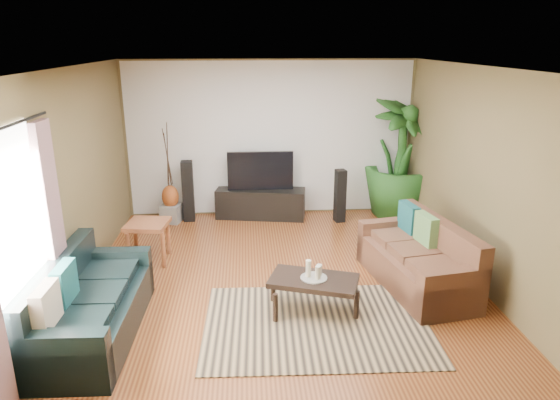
{
  "coord_description": "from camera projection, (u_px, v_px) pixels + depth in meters",
  "views": [
    {
      "loc": [
        -0.42,
        -5.84,
        2.99
      ],
      "look_at": [
        0.0,
        0.2,
        1.05
      ],
      "focal_mm": 32.0,
      "sensor_mm": 36.0,
      "label": 1
    }
  ],
  "objects": [
    {
      "name": "floor",
      "position": [
        281.0,
        281.0,
        6.49
      ],
      "size": [
        5.5,
        5.5,
        0.0
      ],
      "primitive_type": "plane",
      "color": "brown",
      "rests_on": "ground"
    },
    {
      "name": "ceiling",
      "position": [
        281.0,
        67.0,
        5.66
      ],
      "size": [
        5.5,
        5.5,
        0.0
      ],
      "primitive_type": "plane",
      "rotation": [
        3.14,
        0.0,
        0.0
      ],
      "color": "white",
      "rests_on": "ground"
    },
    {
      "name": "wall_back",
      "position": [
        270.0,
        139.0,
        8.69
      ],
      "size": [
        5.0,
        0.0,
        5.0
      ],
      "primitive_type": "plane",
      "rotation": [
        1.57,
        0.0,
        0.0
      ],
      "color": "brown",
      "rests_on": "ground"
    },
    {
      "name": "wall_front",
      "position": [
        310.0,
        288.0,
        3.46
      ],
      "size": [
        5.0,
        0.0,
        5.0
      ],
      "primitive_type": "plane",
      "rotation": [
        -1.57,
        0.0,
        0.0
      ],
      "color": "brown",
      "rests_on": "ground"
    },
    {
      "name": "wall_left",
      "position": [
        71.0,
        186.0,
        5.91
      ],
      "size": [
        0.0,
        5.5,
        5.5
      ],
      "primitive_type": "plane",
      "rotation": [
        1.57,
        0.0,
        1.57
      ],
      "color": "brown",
      "rests_on": "ground"
    },
    {
      "name": "wall_right",
      "position": [
        480.0,
        178.0,
        6.24
      ],
      "size": [
        0.0,
        5.5,
        5.5
      ],
      "primitive_type": "plane",
      "rotation": [
        1.57,
        0.0,
        -1.57
      ],
      "color": "brown",
      "rests_on": "ground"
    },
    {
      "name": "backwall_panel",
      "position": [
        270.0,
        139.0,
        8.68
      ],
      "size": [
        4.9,
        0.0,
        4.9
      ],
      "primitive_type": "plane",
      "rotation": [
        1.57,
        0.0,
        0.0
      ],
      "color": "white",
      "rests_on": "ground"
    },
    {
      "name": "window_pane",
      "position": [
        13.0,
        231.0,
        4.38
      ],
      "size": [
        0.0,
        1.8,
        1.8
      ],
      "primitive_type": "plane",
      "rotation": [
        1.57,
        0.0,
        1.57
      ],
      "color": "white",
      "rests_on": "ground"
    },
    {
      "name": "curtain_far",
      "position": [
        54.0,
        227.0,
        5.17
      ],
      "size": [
        0.08,
        0.35,
        2.2
      ],
      "primitive_type": "cube",
      "color": "gray",
      "rests_on": "ground"
    },
    {
      "name": "curtain_rod",
      "position": [
        1.0,
        129.0,
        4.1
      ],
      "size": [
        0.03,
        1.9,
        0.03
      ],
      "primitive_type": "cylinder",
      "rotation": [
        1.57,
        0.0,
        0.0
      ],
      "color": "black",
      "rests_on": "ground"
    },
    {
      "name": "sofa_left",
      "position": [
        92.0,
        299.0,
        5.18
      ],
      "size": [
        0.89,
        1.99,
        0.85
      ],
      "primitive_type": "cube",
      "rotation": [
        0.0,
        0.0,
        1.55
      ],
      "color": "black",
      "rests_on": "floor"
    },
    {
      "name": "sofa_right",
      "position": [
        416.0,
        254.0,
        6.27
      ],
      "size": [
        1.13,
        1.94,
        0.85
      ],
      "primitive_type": "cube",
      "rotation": [
        0.0,
        0.0,
        -1.39
      ],
      "color": "brown",
      "rests_on": "floor"
    },
    {
      "name": "area_rug",
      "position": [
        317.0,
        324.0,
        5.5
      ],
      "size": [
        2.51,
        1.82,
        0.01
      ],
      "primitive_type": "cube",
      "rotation": [
        0.0,
        0.0,
        -0.03
      ],
      "color": "tan",
      "rests_on": "floor"
    },
    {
      "name": "coffee_table",
      "position": [
        313.0,
        294.0,
        5.75
      ],
      "size": [
        1.11,
        0.83,
        0.4
      ],
      "primitive_type": "cube",
      "rotation": [
        0.0,
        0.0,
        -0.33
      ],
      "color": "black",
      "rests_on": "floor"
    },
    {
      "name": "candle_tray",
      "position": [
        314.0,
        278.0,
        5.68
      ],
      "size": [
        0.31,
        0.31,
        0.01
      ],
      "primitive_type": "cylinder",
      "color": "gray",
      "rests_on": "coffee_table"
    },
    {
      "name": "candle_tall",
      "position": [
        308.0,
        268.0,
        5.68
      ],
      "size": [
        0.06,
        0.06,
        0.2
      ],
      "primitive_type": "cylinder",
      "color": "beige",
      "rests_on": "candle_tray"
    },
    {
      "name": "candle_mid",
      "position": [
        318.0,
        273.0,
        5.62
      ],
      "size": [
        0.06,
        0.06,
        0.15
      ],
      "primitive_type": "cylinder",
      "color": "beige",
      "rests_on": "candle_tray"
    },
    {
      "name": "candle_short",
      "position": [
        319.0,
        270.0,
        5.72
      ],
      "size": [
        0.06,
        0.06,
        0.13
      ],
      "primitive_type": "cylinder",
      "color": "beige",
      "rests_on": "candle_tray"
    },
    {
      "name": "tv_stand",
      "position": [
        261.0,
        203.0,
        8.77
      ],
      "size": [
        1.6,
        0.71,
        0.51
      ],
      "primitive_type": "cube",
      "rotation": [
        0.0,
        0.0,
        -0.17
      ],
      "color": "black",
      "rests_on": "floor"
    },
    {
      "name": "television",
      "position": [
        260.0,
        171.0,
        8.59
      ],
      "size": [
        1.13,
        0.06,
        0.67
      ],
      "primitive_type": "cube",
      "color": "black",
      "rests_on": "tv_stand"
    },
    {
      "name": "speaker_left",
      "position": [
        188.0,
        191.0,
        8.54
      ],
      "size": [
        0.2,
        0.22,
        1.05
      ],
      "primitive_type": "cube",
      "rotation": [
        0.0,
        0.0,
        0.05
      ],
      "color": "black",
      "rests_on": "floor"
    },
    {
      "name": "speaker_right",
      "position": [
        340.0,
        196.0,
        8.52
      ],
      "size": [
        0.19,
        0.21,
        0.91
      ],
      "primitive_type": "cube",
      "rotation": [
        0.0,
        0.0,
        0.18
      ],
      "color": "black",
      "rests_on": "floor"
    },
    {
      "name": "potted_plant",
      "position": [
        400.0,
        157.0,
        8.68
      ],
      "size": [
        1.63,
        1.63,
        2.1
      ],
      "primitive_type": "imported",
      "rotation": [
        0.0,
        0.0,
        0.59
      ],
      "color": "#1E501A",
      "rests_on": "floor"
    },
    {
      "name": "plant_pot",
      "position": [
        396.0,
        206.0,
        8.95
      ],
      "size": [
        0.39,
        0.39,
        0.3
      ],
      "primitive_type": "cylinder",
      "color": "black",
      "rests_on": "floor"
    },
    {
      "name": "pedestal",
      "position": [
        171.0,
        213.0,
        8.57
      ],
      "size": [
        0.38,
        0.38,
        0.31
      ],
      "primitive_type": "cube",
      "rotation": [
        0.0,
        0.0,
        -0.25
      ],
      "color": "gray",
      "rests_on": "floor"
    },
    {
      "name": "vase",
      "position": [
        170.0,
        197.0,
        8.48
      ],
      "size": [
        0.29,
        0.29,
        0.4
      ],
      "primitive_type": "ellipsoid",
      "color": "#97461B",
      "rests_on": "pedestal"
    },
    {
      "name": "side_table",
      "position": [
        149.0,
        242.0,
        7.01
      ],
      "size": [
        0.62,
        0.62,
        0.58
      ],
      "primitive_type": "cube",
      "rotation": [
        0.0,
        0.0,
        -0.13
      ],
      "color": "brown",
      "rests_on": "floor"
    }
  ]
}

